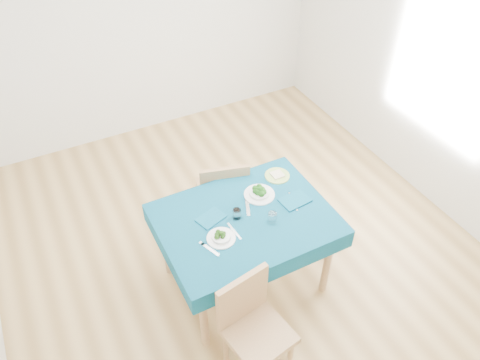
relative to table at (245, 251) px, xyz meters
name	(u,v)px	position (x,y,z in m)	size (l,w,h in m)	color
room_shell	(240,127)	(0.11, 0.30, 0.97)	(4.02, 4.52, 2.73)	#9D7741
table	(245,251)	(0.00, 0.00, 0.00)	(1.28, 0.97, 0.76)	navy
chair_near	(259,329)	(-0.28, -0.72, 0.12)	(0.40, 0.44, 1.00)	#9F764A
chair_far	(222,184)	(0.12, 0.66, 0.14)	(0.41, 0.45, 1.04)	#9F764A
bowl_near	(221,236)	(-0.25, -0.10, 0.41)	(0.21, 0.21, 0.06)	white
bowl_far	(259,192)	(0.21, 0.17, 0.42)	(0.24, 0.24, 0.07)	white
fork_near	(210,249)	(-0.36, -0.16, 0.38)	(0.02, 0.17, 0.00)	silver
knife_near	(234,231)	(-0.14, -0.08, 0.38)	(0.01, 0.19, 0.00)	silver
fork_far	(248,207)	(0.07, 0.09, 0.38)	(0.03, 0.19, 0.00)	silver
knife_far	(293,202)	(0.41, -0.02, 0.38)	(0.02, 0.21, 0.00)	silver
napkin_near	(211,218)	(-0.23, 0.11, 0.39)	(0.20, 0.14, 0.01)	navy
napkin_far	(295,200)	(0.42, -0.02, 0.39)	(0.22, 0.16, 0.01)	navy
tumbler_center	(237,214)	(-0.06, 0.03, 0.42)	(0.06, 0.06, 0.08)	white
tumbler_side	(272,218)	(0.15, -0.13, 0.42)	(0.07, 0.07, 0.08)	white
side_plate	(277,176)	(0.45, 0.30, 0.38)	(0.20, 0.20, 0.01)	#A5C861
bread_slice	(277,175)	(0.45, 0.30, 0.40)	(0.09, 0.09, 0.01)	beige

